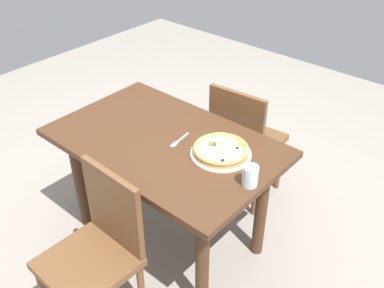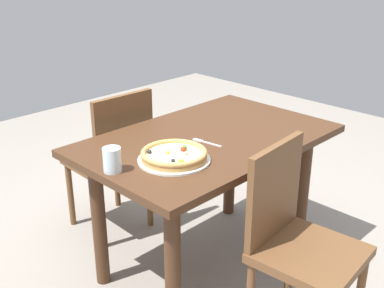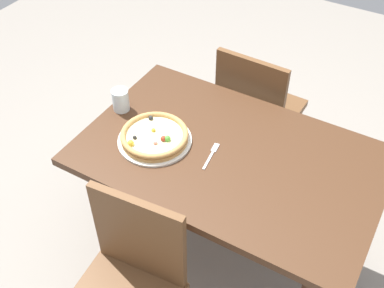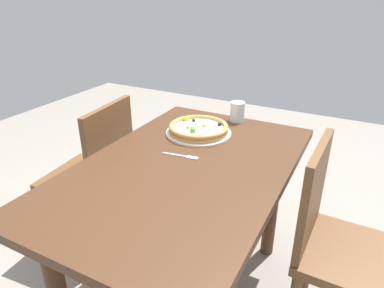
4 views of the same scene
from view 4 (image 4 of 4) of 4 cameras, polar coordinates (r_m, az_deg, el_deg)
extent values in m
cube|color=#472B19|center=(1.42, -1.30, -4.16)|extent=(1.26, 0.80, 0.04)
cylinder|color=#472B19|center=(2.08, -1.04, -5.50)|extent=(0.07, 0.07, 0.70)
cylinder|color=#472B19|center=(1.93, 13.07, -9.04)|extent=(0.07, 0.07, 0.70)
cylinder|color=brown|center=(2.12, -22.80, -11.71)|extent=(0.04, 0.04, 0.41)
cylinder|color=brown|center=(2.32, -17.05, -7.38)|extent=(0.04, 0.04, 0.41)
cylinder|color=brown|center=(1.93, -15.28, -14.61)|extent=(0.04, 0.04, 0.41)
cylinder|color=brown|center=(2.14, -9.83, -9.49)|extent=(0.04, 0.04, 0.41)
cube|color=brown|center=(2.00, -17.03, -5.36)|extent=(0.43, 0.43, 0.04)
cube|color=brown|center=(1.79, -13.31, -0.26)|extent=(0.38, 0.06, 0.42)
cylinder|color=brown|center=(1.84, 18.82, -17.43)|extent=(0.04, 0.04, 0.41)
cube|color=brown|center=(1.56, 24.98, -16.51)|extent=(0.41, 0.41, 0.04)
cube|color=brown|center=(1.43, 19.32, -7.87)|extent=(0.38, 0.04, 0.42)
cylinder|color=silver|center=(1.70, 1.08, 1.84)|extent=(0.32, 0.32, 0.01)
cylinder|color=tan|center=(1.69, 1.09, 2.28)|extent=(0.29, 0.29, 0.02)
cylinder|color=beige|center=(1.69, 1.09, 2.65)|extent=(0.25, 0.25, 0.01)
torus|color=tan|center=(1.68, 1.09, 2.87)|extent=(0.29, 0.29, 0.02)
sphere|color=#262626|center=(1.76, 0.28, 3.90)|extent=(0.02, 0.02, 0.02)
sphere|color=#262626|center=(1.71, 4.57, 3.27)|extent=(0.02, 0.02, 0.02)
sphere|color=maroon|center=(1.64, 0.14, 2.45)|extent=(0.02, 0.02, 0.02)
sphere|color=#E58C7F|center=(1.67, -0.67, 2.80)|extent=(0.02, 0.02, 0.02)
sphere|color=gold|center=(1.77, -0.99, 4.13)|extent=(0.03, 0.03, 0.03)
sphere|color=gold|center=(1.69, 1.98, 3.00)|extent=(0.02, 0.02, 0.02)
sphere|color=#4C9E38|center=(1.63, 0.17, 2.25)|extent=(0.03, 0.03, 0.03)
cube|color=silver|center=(1.49, -2.92, -1.77)|extent=(0.02, 0.11, 0.00)
cube|color=silver|center=(1.46, 0.16, -2.29)|extent=(0.03, 0.05, 0.00)
cylinder|color=silver|center=(1.86, 7.50, 5.30)|extent=(0.08, 0.08, 0.11)
camera|label=1|loc=(2.71, 53.46, 30.60)|focal=41.23mm
camera|label=2|loc=(3.44, -11.55, 27.82)|focal=45.39mm
camera|label=3|loc=(2.09, -57.97, 35.61)|focal=44.35mm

